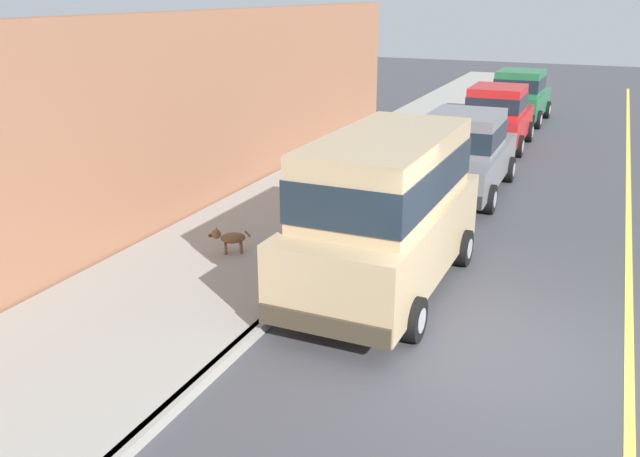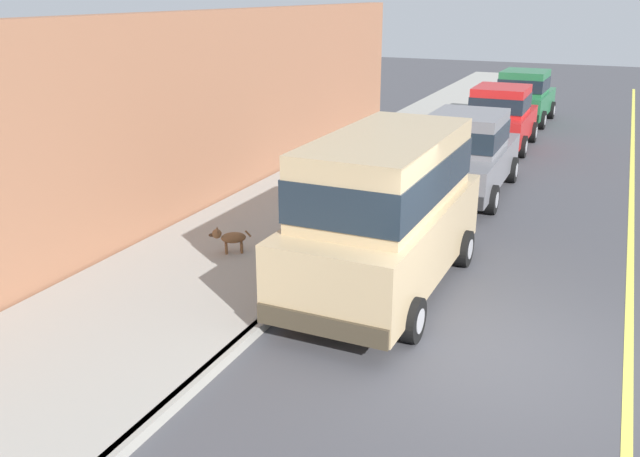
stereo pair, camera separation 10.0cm
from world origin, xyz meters
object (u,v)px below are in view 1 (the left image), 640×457
(car_tan_van, at_px, (386,206))
(car_grey_sedan, at_px, (464,152))
(dog_brown, at_px, (229,238))
(fire_hydrant, at_px, (373,186))
(car_green_hatchback, at_px, (520,95))
(car_red_hatchback, at_px, (497,116))

(car_tan_van, bearing_deg, car_grey_sedan, 90.21)
(dog_brown, height_order, fire_hydrant, fire_hydrant)
(car_green_hatchback, bearing_deg, fire_hydrant, -97.09)
(car_grey_sedan, xyz_separation_m, fire_hydrant, (-1.55, -1.93, -0.51))
(dog_brown, bearing_deg, fire_hydrant, 71.81)
(fire_hydrant, bearing_deg, car_grey_sedan, 51.14)
(dog_brown, xyz_separation_m, fire_hydrant, (1.31, 4.00, 0.05))
(car_grey_sedan, relative_size, dog_brown, 6.99)
(car_tan_van, distance_m, car_red_hatchback, 11.30)
(car_red_hatchback, height_order, fire_hydrant, car_red_hatchback)
(car_red_hatchback, relative_size, fire_hydrant, 5.24)
(car_red_hatchback, xyz_separation_m, dog_brown, (-2.76, -11.25, -0.55))
(car_tan_van, relative_size, car_green_hatchback, 1.28)
(car_grey_sedan, relative_size, car_red_hatchback, 1.21)
(car_red_hatchback, bearing_deg, car_green_hatchback, 89.49)
(car_green_hatchback, height_order, dog_brown, car_green_hatchback)
(car_red_hatchback, distance_m, car_green_hatchback, 4.67)
(car_tan_van, relative_size, fire_hydrant, 6.80)
(car_tan_van, height_order, fire_hydrant, car_tan_van)
(car_tan_van, relative_size, car_grey_sedan, 1.07)
(car_tan_van, distance_m, dog_brown, 3.05)
(car_green_hatchback, bearing_deg, dog_brown, -99.96)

